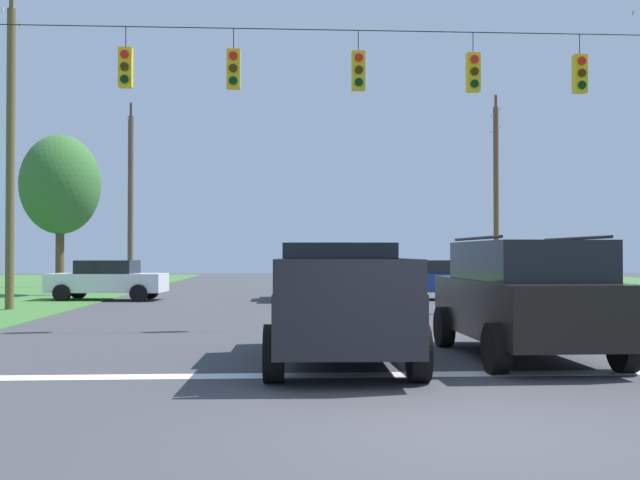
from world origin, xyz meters
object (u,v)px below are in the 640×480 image
object	(u,v)px
distant_car_far_parked	(438,279)
tree_roadside_far_right	(60,185)
suv_black	(524,296)
pickup_truck	(339,303)
distant_car_crossing_white	(301,279)
utility_pole_far_right	(496,192)
utility_pole_far_left	(131,198)
overhead_signal_span	(349,147)
utility_pole_mid_left	(11,153)
distant_car_oncoming	(108,280)

from	to	relation	value
distant_car_far_parked	tree_roadside_far_right	bearing A→B (deg)	167.64
suv_black	distant_car_far_parked	distance (m)	16.23
pickup_truck	distant_car_far_parked	world-z (taller)	pickup_truck
pickup_truck	distant_car_far_parked	bearing A→B (deg)	72.43
distant_car_crossing_white	tree_roadside_far_right	size ratio (longest dim) A/B	0.64
pickup_truck	utility_pole_far_right	xyz separation A→B (m)	(10.57, 26.87, 4.11)
distant_car_far_parked	tree_roadside_far_right	distance (m)	16.19
suv_black	utility_pole_far_right	size ratio (longest dim) A/B	0.47
distant_car_far_parked	utility_pole_far_left	bearing A→B (deg)	139.30
overhead_signal_span	utility_pole_far_right	world-z (taller)	utility_pole_far_right
suv_black	tree_roadside_far_right	size ratio (longest dim) A/B	0.71
pickup_truck	utility_pole_mid_left	world-z (taller)	utility_pole_mid_left
overhead_signal_span	utility_pole_far_left	xyz separation A→B (m)	(-9.69, 22.68, 0.39)
overhead_signal_span	suv_black	size ratio (longest dim) A/B	3.79
distant_car_oncoming	tree_roadside_far_right	bearing A→B (deg)	130.41
utility_pole_far_left	tree_roadside_far_right	distance (m)	8.89
suv_black	distant_car_far_parked	size ratio (longest dim) A/B	1.09
suv_black	utility_pole_mid_left	xyz separation A→B (m)	(-12.57, 11.43, 3.87)
pickup_truck	distant_car_oncoming	distance (m)	18.15
pickup_truck	utility_pole_far_right	world-z (taller)	utility_pole_far_right
distant_car_crossing_white	utility_pole_mid_left	size ratio (longest dim) A/B	0.43
distant_car_crossing_white	tree_roadside_far_right	world-z (taller)	tree_roadside_far_right
distant_car_oncoming	overhead_signal_span	bearing A→B (deg)	-52.54
pickup_truck	suv_black	distance (m)	3.17
distant_car_far_parked	utility_pole_mid_left	xyz separation A→B (m)	(-14.59, -4.67, 4.14)
suv_black	distant_car_crossing_white	distance (m)	16.64
utility_pole_far_right	utility_pole_far_left	xyz separation A→B (m)	(-19.55, 1.65, -0.31)
distant_car_oncoming	tree_roadside_far_right	xyz separation A→B (m)	(-2.70, 3.17, 3.87)
pickup_truck	utility_pole_far_right	bearing A→B (deg)	68.53
utility_pole_mid_left	utility_pole_far_left	bearing A→B (deg)	88.54
distant_car_crossing_white	distant_car_oncoming	xyz separation A→B (m)	(-7.35, -0.02, 0.00)
distant_car_crossing_white	distant_car_far_parked	world-z (taller)	same
overhead_signal_span	distant_car_crossing_white	bearing A→B (deg)	94.49
suv_black	overhead_signal_span	bearing A→B (deg)	113.61
distant_car_crossing_white	distant_car_oncoming	bearing A→B (deg)	-179.85
utility_pole_far_left	distant_car_crossing_white	bearing A→B (deg)	-53.50
distant_car_crossing_white	utility_pole_far_right	bearing A→B (deg)	43.95
overhead_signal_span	utility_pole_far_left	distance (m)	24.66
pickup_truck	utility_pole_mid_left	xyz separation A→B (m)	(-9.41, 11.67, 3.96)
overhead_signal_span	distant_car_far_parked	bearing A→B (deg)	66.95
suv_black	distant_car_crossing_white	bearing A→B (deg)	101.40
overhead_signal_span	utility_pole_far_right	size ratio (longest dim) A/B	1.79
utility_pole_far_right	tree_roadside_far_right	size ratio (longest dim) A/B	1.51
overhead_signal_span	distant_car_crossing_white	world-z (taller)	overhead_signal_span
utility_pole_mid_left	utility_pole_far_right	bearing A→B (deg)	37.26
utility_pole_far_left	suv_black	bearing A→B (deg)	-66.76
utility_pole_far_right	utility_pole_mid_left	bearing A→B (deg)	-142.74
distant_car_far_parked	utility_pole_far_left	world-z (taller)	utility_pole_far_left
suv_black	distant_car_oncoming	size ratio (longest dim) A/B	1.09
suv_black	utility_pole_far_left	distance (m)	31.00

